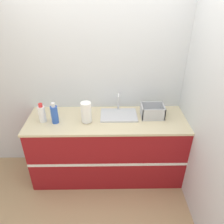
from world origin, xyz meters
name	(u,v)px	position (x,y,z in m)	size (l,w,h in m)	color
ground_plane	(108,189)	(0.00, 0.00, 0.00)	(12.00, 12.00, 0.00)	tan
wall_back	(107,80)	(0.00, 0.68, 1.30)	(4.40, 0.06, 2.60)	silver
wall_right	(194,91)	(1.03, 0.32, 1.30)	(0.06, 2.65, 2.60)	silver
counter_cabinet	(108,147)	(0.00, 0.32, 0.46)	(2.02, 0.67, 0.92)	maroon
sink	(119,114)	(0.15, 0.40, 0.94)	(0.47, 0.32, 0.26)	silver
paper_towel_roll	(86,112)	(-0.25, 0.26, 1.05)	(0.13, 0.13, 0.27)	#4C4C51
dish_rack	(152,112)	(0.57, 0.37, 0.98)	(0.29, 0.22, 0.16)	#B7BABF
bottle_blue	(54,114)	(-0.64, 0.25, 1.04)	(0.09, 0.09, 0.27)	#2D56B7
bottle_white_spray	(42,114)	(-0.80, 0.28, 1.03)	(0.09, 0.09, 0.25)	white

